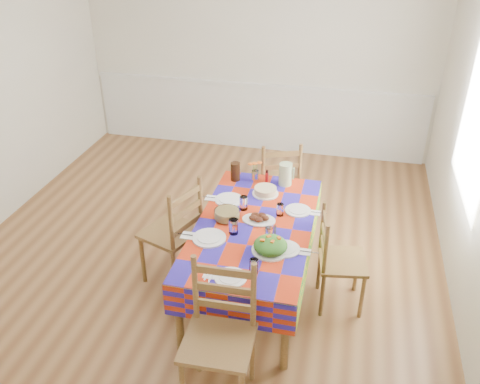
# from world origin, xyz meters

# --- Properties ---
(room) EXTENTS (4.58, 5.08, 2.78)m
(room) POSITION_xyz_m (0.00, 0.00, 1.35)
(room) COLOR brown
(room) RESTS_ON ground
(wainscot) EXTENTS (4.41, 0.06, 0.92)m
(wainscot) POSITION_xyz_m (0.00, 2.48, 0.49)
(wainscot) COLOR silver
(wainscot) RESTS_ON room
(window_right) EXTENTS (0.00, 1.40, 1.40)m
(window_right) POSITION_xyz_m (2.23, 0.30, 1.50)
(window_right) COLOR white
(window_right) RESTS_ON room
(dining_table) EXTENTS (0.94, 1.75, 0.68)m
(dining_table) POSITION_xyz_m (0.57, -0.42, 0.61)
(dining_table) COLOR brown
(dining_table) RESTS_ON room
(setting_near_head) EXTENTS (0.37, 0.25, 0.11)m
(setting_near_head) POSITION_xyz_m (0.60, -1.08, 0.71)
(setting_near_head) COLOR white
(setting_near_head) RESTS_ON dining_table
(setting_left_near) EXTENTS (0.49, 0.29, 0.13)m
(setting_left_near) POSITION_xyz_m (0.32, -0.65, 0.71)
(setting_left_near) COLOR white
(setting_left_near) RESTS_ON dining_table
(setting_left_far) EXTENTS (0.46, 0.27, 0.12)m
(setting_left_far) POSITION_xyz_m (0.33, -0.13, 0.71)
(setting_left_far) COLOR white
(setting_left_far) RESTS_ON dining_table
(setting_right_near) EXTENTS (0.43, 0.25, 0.11)m
(setting_right_near) POSITION_xyz_m (0.82, -0.66, 0.71)
(setting_right_near) COLOR white
(setting_right_near) RESTS_ON dining_table
(setting_right_far) EXTENTS (0.42, 0.24, 0.11)m
(setting_right_far) POSITION_xyz_m (0.85, -0.16, 0.70)
(setting_right_far) COLOR white
(setting_right_far) RESTS_ON dining_table
(meat_platter) EXTENTS (0.28, 0.20, 0.05)m
(meat_platter) POSITION_xyz_m (0.60, -0.35, 0.70)
(meat_platter) COLOR white
(meat_platter) RESTS_ON dining_table
(salad_platter) EXTENTS (0.28, 0.28, 0.12)m
(salad_platter) POSITION_xyz_m (0.76, -0.74, 0.73)
(salad_platter) COLOR white
(salad_platter) RESTS_ON dining_table
(pasta_bowl) EXTENTS (0.21, 0.21, 0.08)m
(pasta_bowl) POSITION_xyz_m (0.33, -0.38, 0.72)
(pasta_bowl) COLOR white
(pasta_bowl) RESTS_ON dining_table
(cake) EXTENTS (0.24, 0.24, 0.07)m
(cake) POSITION_xyz_m (0.57, 0.09, 0.71)
(cake) COLOR white
(cake) RESTS_ON dining_table
(serving_utensils) EXTENTS (0.11, 0.25, 0.01)m
(serving_utensils) POSITION_xyz_m (0.74, -0.52, 0.68)
(serving_utensils) COLOR black
(serving_utensils) RESTS_ON dining_table
(flower_vase) EXTENTS (0.13, 0.11, 0.21)m
(flower_vase) POSITION_xyz_m (0.43, 0.31, 0.77)
(flower_vase) COLOR white
(flower_vase) RESTS_ON dining_table
(hot_sauce) EXTENTS (0.03, 0.03, 0.13)m
(hot_sauce) POSITION_xyz_m (0.54, 0.31, 0.74)
(hot_sauce) COLOR #B30F0E
(hot_sauce) RESTS_ON dining_table
(green_pitcher) EXTENTS (0.12, 0.12, 0.21)m
(green_pitcher) POSITION_xyz_m (0.71, 0.32, 0.79)
(green_pitcher) COLOR #A7C48A
(green_pitcher) RESTS_ON dining_table
(tea_pitcher) EXTENTS (0.09, 0.09, 0.18)m
(tea_pitcher) POSITION_xyz_m (0.24, 0.29, 0.77)
(tea_pitcher) COLOR black
(tea_pitcher) RESTS_ON dining_table
(name_card) EXTENTS (0.07, 0.02, 0.02)m
(name_card) POSITION_xyz_m (0.56, -1.26, 0.69)
(name_card) COLOR white
(name_card) RESTS_ON dining_table
(chair_near) EXTENTS (0.47, 0.44, 1.03)m
(chair_near) POSITION_xyz_m (0.57, -1.51, 0.51)
(chair_near) COLOR brown
(chair_near) RESTS_ON room
(chair_far) EXTENTS (0.54, 0.53, 0.96)m
(chair_far) POSITION_xyz_m (0.59, 0.68, 0.47)
(chair_far) COLOR brown
(chair_far) RESTS_ON room
(chair_left) EXTENTS (0.55, 0.56, 1.01)m
(chair_left) POSITION_xyz_m (-0.12, -0.43, 0.50)
(chair_left) COLOR brown
(chair_left) RESTS_ON room
(chair_right) EXTENTS (0.43, 0.45, 0.89)m
(chair_right) POSITION_xyz_m (1.27, -0.42, 0.44)
(chair_right) COLOR brown
(chair_right) RESTS_ON room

